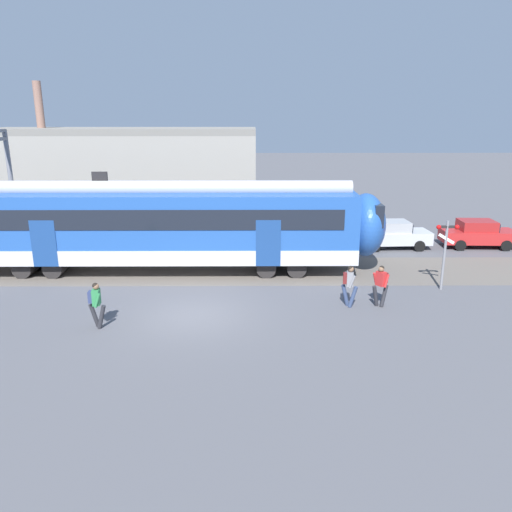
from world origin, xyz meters
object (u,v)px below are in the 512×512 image
at_px(pedestrian_green, 96,301).
at_px(parked_car_red, 478,234).
at_px(pedestrian_grey, 349,282).
at_px(parked_car_silver, 393,234).
at_px(pedestrian_red, 381,282).
at_px(crossing_signal, 446,244).

distance_m(pedestrian_green, parked_car_red, 21.14).
relative_size(pedestrian_grey, parked_car_red, 0.41).
bearing_deg(parked_car_silver, pedestrian_green, -141.01).
relative_size(pedestrian_red, crossing_signal, 0.56).
bearing_deg(pedestrian_grey, pedestrian_green, -168.08).
bearing_deg(pedestrian_green, pedestrian_grey, 11.92).
relative_size(pedestrian_green, parked_car_silver, 0.41).
relative_size(pedestrian_grey, pedestrian_red, 1.00).
bearing_deg(pedestrian_grey, parked_car_red, 45.05).
bearing_deg(pedestrian_green, parked_car_silver, 38.99).
bearing_deg(crossing_signal, pedestrian_green, -164.11).
bearing_deg(pedestrian_green, pedestrian_red, 10.64).
bearing_deg(crossing_signal, pedestrian_red, -148.64).
height_order(pedestrian_grey, crossing_signal, crossing_signal).
bearing_deg(parked_car_silver, crossing_signal, -87.81).
bearing_deg(crossing_signal, parked_car_red, 56.92).
bearing_deg(pedestrian_red, parked_car_silver, 72.05).
relative_size(pedestrian_red, parked_car_red, 0.41).
xyz_separation_m(parked_car_red, crossing_signal, (-4.58, -7.03, 1.23)).
relative_size(pedestrian_red, parked_car_silver, 0.41).
distance_m(parked_car_silver, parked_car_red, 4.85).
distance_m(pedestrian_green, parked_car_silver, 17.08).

